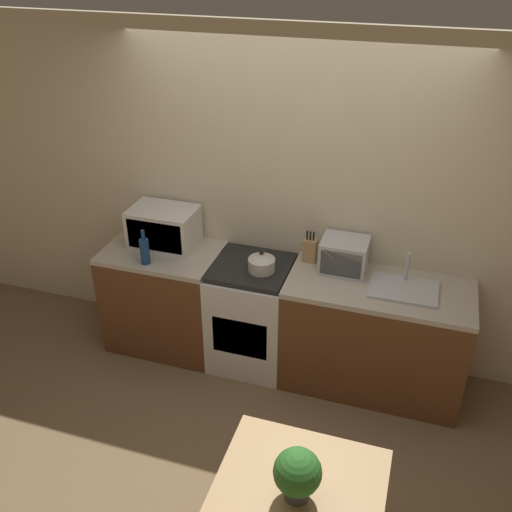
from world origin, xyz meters
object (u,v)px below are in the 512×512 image
Objects in this scene: microwave at (164,227)px; dining_table at (300,496)px; kettle at (262,262)px; bottle at (145,251)px; stove_range at (252,314)px; toaster_oven at (344,255)px.

dining_table is (1.57, -1.76, -0.42)m from microwave.
kettle is at bearing -9.99° from microwave.
dining_table is at bearing -66.45° from kettle.
bottle is 0.34× the size of dining_table.
dining_table is (0.79, -1.66, 0.19)m from stove_range.
bottle reaches higher than toaster_oven.
microwave is 0.62× the size of dining_table.
microwave is at bearing 131.58° from dining_table.
bottle is (-0.78, -0.21, 0.56)m from stove_range.
bottle is at bearing -166.26° from toaster_oven.
microwave is at bearing 170.01° from kettle.
stove_range is 0.98m from bottle.
stove_range is 1.73× the size of microwave.
stove_range is at bearing -167.69° from toaster_oven.
toaster_oven is at bearing 93.91° from dining_table.
kettle is 0.88m from microwave.
toaster_oven is (1.44, 0.04, -0.03)m from microwave.
kettle is 0.24× the size of dining_table.
kettle is at bearing -161.91° from toaster_oven.
microwave is (-0.86, 0.15, 0.08)m from kettle.
stove_range is 3.19× the size of bottle.
microwave reaches higher than toaster_oven.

